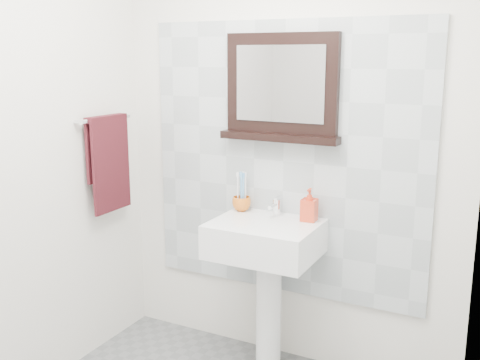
% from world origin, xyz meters
% --- Properties ---
extents(back_wall, '(2.00, 0.01, 2.50)m').
position_xyz_m(back_wall, '(0.00, 1.10, 1.25)').
color(back_wall, silver).
rests_on(back_wall, ground).
extents(right_wall, '(0.01, 2.20, 2.50)m').
position_xyz_m(right_wall, '(1.00, 0.00, 1.25)').
color(right_wall, silver).
rests_on(right_wall, ground).
extents(splashback, '(1.60, 0.02, 1.50)m').
position_xyz_m(splashback, '(0.00, 1.09, 1.15)').
color(splashback, '#ADB7BC').
rests_on(splashback, back_wall).
extents(pedestal_sink, '(0.55, 0.44, 0.96)m').
position_xyz_m(pedestal_sink, '(-0.01, 0.87, 0.68)').
color(pedestal_sink, white).
rests_on(pedestal_sink, ground).
extents(toothbrush_cup, '(0.12, 0.12, 0.08)m').
position_xyz_m(toothbrush_cup, '(-0.22, 1.01, 0.90)').
color(toothbrush_cup, orange).
rests_on(toothbrush_cup, pedestal_sink).
extents(toothbrushes, '(0.05, 0.04, 0.21)m').
position_xyz_m(toothbrushes, '(-0.22, 1.01, 0.98)').
color(toothbrushes, white).
rests_on(toothbrushes, toothbrush_cup).
extents(soap_dispenser, '(0.08, 0.08, 0.17)m').
position_xyz_m(soap_dispenser, '(0.19, 0.99, 0.95)').
color(soap_dispenser, red).
rests_on(soap_dispenser, pedestal_sink).
extents(framed_mirror, '(0.66, 0.11, 0.56)m').
position_xyz_m(framed_mirror, '(-0.01, 1.06, 1.53)').
color(framed_mirror, black).
rests_on(framed_mirror, back_wall).
extents(towel_bar, '(0.07, 0.40, 0.03)m').
position_xyz_m(towel_bar, '(-0.95, 0.75, 1.37)').
color(towel_bar, silver).
rests_on(towel_bar, left_wall).
extents(hand_towel, '(0.06, 0.30, 0.55)m').
position_xyz_m(hand_towel, '(-0.94, 0.75, 1.16)').
color(hand_towel, '#370F14').
rests_on(hand_towel, towel_bar).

